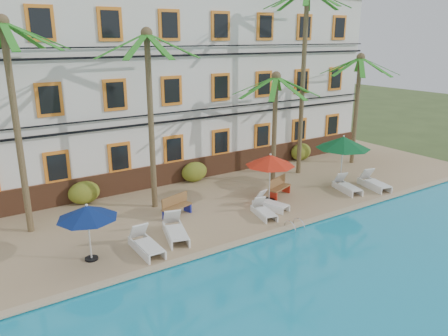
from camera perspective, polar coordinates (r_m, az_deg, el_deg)
ground at (r=19.42m, az=7.12°, el=-7.40°), size 100.00×100.00×0.00m
pool_deck at (r=23.10m, az=-0.90°, el=-2.91°), size 30.00×12.00×0.25m
swimming_pool at (r=15.41m, az=24.83°, el=-15.41°), size 26.00×12.00×0.20m
pool_coping at (r=18.69m, az=8.94°, el=-7.53°), size 30.00×0.35×0.06m
hotel_building at (r=26.21m, az=-6.93°, el=11.12°), size 25.40×6.44×10.22m
palm_a at (r=18.38m, az=-25.87°, el=8.12°), size 4.59×4.59×8.45m
palm_b at (r=19.56m, az=-9.69°, el=9.31°), size 4.59×4.59×8.06m
palm_c at (r=23.48m, az=6.69°, el=7.60°), size 4.59×4.59×5.95m
palm_d at (r=24.82m, az=10.40°, el=13.77°), size 4.59×4.59×10.32m
palm_e at (r=28.01m, az=17.06°, el=9.45°), size 4.59×4.59×6.74m
shrub_left at (r=21.81m, az=-17.81°, el=-3.08°), size 1.50×0.90×1.10m
shrub_mid at (r=23.97m, az=-3.89°, el=-0.51°), size 1.50×0.90×1.10m
shrub_right at (r=28.51m, az=10.02°, el=2.10°), size 1.50×0.90×1.10m
umbrella_blue at (r=15.93m, az=-17.45°, el=-5.56°), size 2.13×2.13×2.14m
umbrella_red at (r=20.81m, az=6.06°, el=0.98°), size 2.37×2.37×2.38m
umbrella_green at (r=23.38m, az=15.31°, el=3.19°), size 2.81×2.81×2.81m
lounger_a at (r=16.66m, az=-10.16°, el=-9.72°), size 0.71×1.96×0.93m
lounger_b at (r=17.55m, az=-6.37°, el=-8.06°), size 1.29×2.19×0.98m
lounger_c at (r=19.53m, az=5.20°, el=-5.57°), size 0.94×1.74×0.78m
lounger_d at (r=20.38m, az=6.03°, el=-4.58°), size 1.08×1.83×0.81m
lounger_e at (r=23.36m, az=15.73°, el=-2.27°), size 1.08×1.95×0.87m
lounger_f at (r=24.28m, az=19.00°, el=-1.79°), size 1.15×2.09×0.94m
bench_left at (r=19.55m, az=-6.32°, el=-4.90°), size 1.57×0.87×0.93m
bench_right at (r=21.99m, az=7.13°, el=-2.43°), size 1.57×0.96×0.93m
pool_ladder at (r=18.64m, az=9.16°, el=-7.71°), size 0.54×0.74×0.74m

